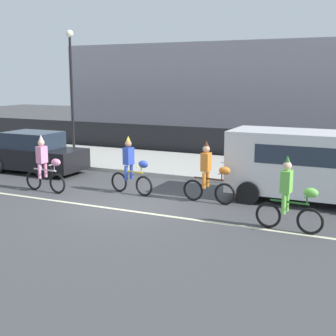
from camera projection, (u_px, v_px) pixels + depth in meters
ground_plane at (126, 205)px, 14.09m from camera, size 80.00×80.00×0.00m
road_centre_line at (118, 209)px, 13.65m from camera, size 36.00×0.14×0.01m
sidewalk_curb at (203, 166)px, 19.85m from camera, size 60.00×5.00×0.15m
fence_line at (225, 143)px, 22.31m from camera, size 40.00×0.08×1.40m
building_backdrop at (294, 92)px, 28.87m from camera, size 28.00×8.00×5.81m
parade_cyclist_pink at (45, 167)px, 15.59m from camera, size 1.72×0.50×1.92m
parade_cyclist_cobalt at (131, 169)px, 15.30m from camera, size 1.71×0.53×1.92m
parade_cyclist_orange at (209, 176)px, 14.22m from camera, size 1.72×0.50×1.92m
parade_cyclist_lime at (290, 199)px, 11.56m from camera, size 1.72×0.50×1.92m
parked_van_white at (316, 162)px, 14.14m from camera, size 5.00×2.22×2.18m
parked_car_black at (35, 153)px, 18.83m from camera, size 4.10×1.92×1.64m
street_lamp_post at (71, 73)px, 22.59m from camera, size 0.36×0.36×5.86m
pedestrian_onlooker at (269, 146)px, 19.34m from camera, size 0.32×0.20×1.62m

